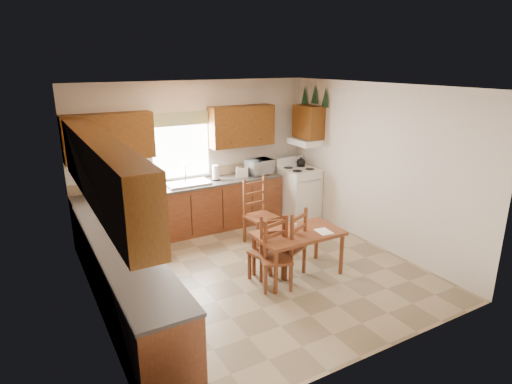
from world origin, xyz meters
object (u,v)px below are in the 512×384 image
stove (298,194)px  chair_far_right (261,212)px  dining_table (298,253)px  chair_far_left (276,254)px  chair_near_left (288,243)px  microwave (260,167)px  chair_near_right (266,248)px

stove → chair_far_right: chair_far_right is taller
dining_table → chair_far_left: size_ratio=1.27×
dining_table → chair_near_left: size_ratio=1.23×
chair_near_left → chair_far_left: (-0.34, -0.22, -0.02)m
stove → microwave: bearing=151.9°
chair_near_right → chair_far_left: chair_far_left is taller
chair_far_left → chair_far_right: (0.58, 1.40, 0.06)m
stove → chair_near_right: (-1.88, -1.88, -0.01)m
chair_near_right → chair_far_left: bearing=77.6°
microwave → dining_table: microwave is taller
stove → chair_far_left: size_ratio=1.00×
stove → chair_near_left: (-1.53, -1.91, 0.02)m
chair_near_right → chair_far_left: (0.00, -0.25, 0.01)m
microwave → chair_far_right: (-0.59, -1.05, -0.50)m
stove → microwave: (-0.71, 0.32, 0.57)m
stove → dining_table: stove is taller
chair_near_right → chair_far_right: size_ratio=0.87×
stove → chair_near_right: bearing=-138.6°
chair_near_left → microwave: bearing=-134.0°
chair_near_left → dining_table: bearing=127.7°
dining_table → chair_near_left: (-0.13, 0.07, 0.17)m
chair_far_right → chair_near_left: bearing=-107.1°
chair_near_right → chair_far_right: bearing=-129.6°
dining_table → chair_near_left: 0.23m
microwave → dining_table: (-0.69, -2.30, -0.73)m
microwave → chair_near_left: (-0.82, -2.23, -0.55)m
chair_far_left → chair_near_right: bearing=110.8°
stove → chair_far_right: 1.48m
dining_table → chair_near_right: 0.51m
microwave → chair_far_left: size_ratio=0.48×
microwave → chair_near_left: microwave is taller
stove → chair_near_left: chair_near_left is taller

